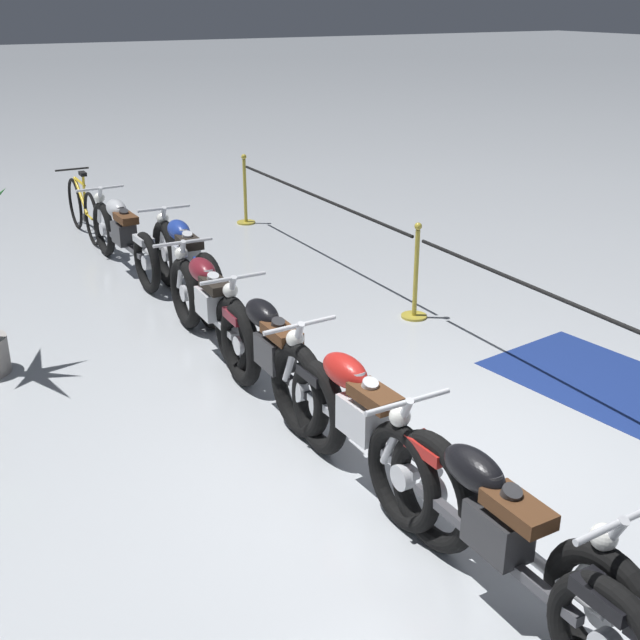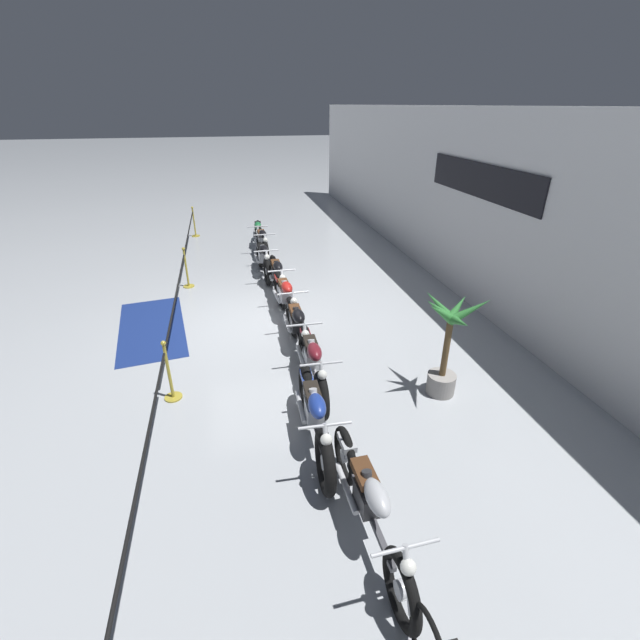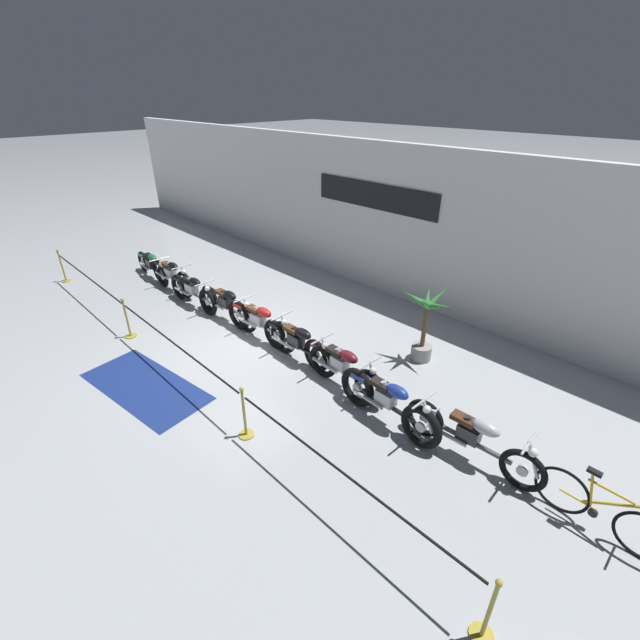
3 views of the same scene
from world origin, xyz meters
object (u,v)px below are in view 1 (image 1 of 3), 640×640
(motorcycle_silver_8, at_px, (123,236))
(motorcycle_blue_7, at_px, (186,264))
(motorcycle_black_3, at_px, (490,532))
(stanchion_mid_right, at_px, (415,286))
(motorcycle_red_4, at_px, (358,423))
(motorcycle_maroon_6, at_px, (210,308))
(motorcycle_black_5, at_px, (272,357))
(stanchion_far_right, at_px, (245,200))
(bicycle, at_px, (83,209))

(motorcycle_silver_8, bearing_deg, motorcycle_blue_7, -169.37)
(motorcycle_black_3, distance_m, stanchion_mid_right, 4.39)
(motorcycle_red_4, distance_m, motorcycle_maroon_6, 2.62)
(motorcycle_black_5, bearing_deg, motorcycle_maroon_6, 1.39)
(motorcycle_black_5, bearing_deg, motorcycle_red_4, -179.02)
(motorcycle_black_3, distance_m, motorcycle_red_4, 1.39)
(motorcycle_silver_8, xyz_separation_m, stanchion_far_right, (1.41, -2.28, -0.12))
(motorcycle_maroon_6, bearing_deg, motorcycle_blue_7, -10.41)
(motorcycle_red_4, relative_size, stanchion_far_right, 2.29)
(motorcycle_red_4, bearing_deg, motorcycle_maroon_6, 1.18)
(bicycle, relative_size, stanchion_far_right, 1.67)
(stanchion_mid_right, height_order, stanchion_far_right, same)
(motorcycle_blue_7, height_order, stanchion_mid_right, stanchion_mid_right)
(motorcycle_blue_7, distance_m, motorcycle_silver_8, 1.50)
(stanchion_mid_right, bearing_deg, motorcycle_black_5, 116.13)
(motorcycle_black_5, height_order, motorcycle_blue_7, motorcycle_blue_7)
(motorcycle_black_5, bearing_deg, stanchion_far_right, -21.89)
(motorcycle_black_3, relative_size, stanchion_far_right, 2.28)
(motorcycle_black_3, height_order, motorcycle_black_5, motorcycle_black_3)
(motorcycle_red_4, distance_m, motorcycle_black_5, 1.33)
(motorcycle_black_5, relative_size, stanchion_mid_right, 2.20)
(motorcycle_maroon_6, relative_size, bicycle, 1.28)
(motorcycle_black_5, height_order, stanchion_far_right, stanchion_far_right)
(motorcycle_black_3, height_order, stanchion_far_right, stanchion_far_right)
(motorcycle_black_3, height_order, motorcycle_silver_8, motorcycle_black_3)
(motorcycle_maroon_6, bearing_deg, stanchion_far_right, -28.00)
(motorcycle_black_5, distance_m, stanchion_far_right, 5.96)
(motorcycle_black_3, bearing_deg, motorcycle_maroon_6, 0.81)
(motorcycle_black_3, distance_m, motorcycle_black_5, 2.71)
(bicycle, xyz_separation_m, stanchion_mid_right, (-4.90, -2.33, -0.04))
(motorcycle_black_5, bearing_deg, motorcycle_blue_7, -4.68)
(motorcycle_black_3, bearing_deg, motorcycle_silver_8, 0.72)
(motorcycle_maroon_6, height_order, motorcycle_silver_8, motorcycle_maroon_6)
(motorcycle_blue_7, distance_m, stanchion_far_right, 3.52)
(motorcycle_black_3, height_order, stanchion_mid_right, stanchion_mid_right)
(stanchion_mid_right, xyz_separation_m, stanchion_far_right, (4.44, 0.00, 0.00))
(bicycle, relative_size, stanchion_mid_right, 1.67)
(motorcycle_maroon_6, bearing_deg, motorcycle_silver_8, 0.60)
(motorcycle_black_3, bearing_deg, motorcycle_blue_7, -2.04)
(motorcycle_silver_8, bearing_deg, motorcycle_maroon_6, -179.40)
(motorcycle_black_3, distance_m, motorcycle_maroon_6, 4.01)
(motorcycle_red_4, relative_size, stanchion_mid_right, 2.29)
(motorcycle_maroon_6, height_order, stanchion_mid_right, stanchion_mid_right)
(motorcycle_silver_8, bearing_deg, motorcycle_black_5, -179.15)
(stanchion_mid_right, bearing_deg, stanchion_far_right, 0.00)
(motorcycle_black_3, height_order, bicycle, bicycle)
(motorcycle_maroon_6, xyz_separation_m, stanchion_mid_right, (-0.20, -2.25, -0.11))
(motorcycle_maroon_6, bearing_deg, stanchion_mid_right, -95.12)
(motorcycle_black_5, xyz_separation_m, stanchion_mid_right, (1.09, -2.22, -0.10))
(motorcycle_blue_7, relative_size, motorcycle_silver_8, 0.94)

